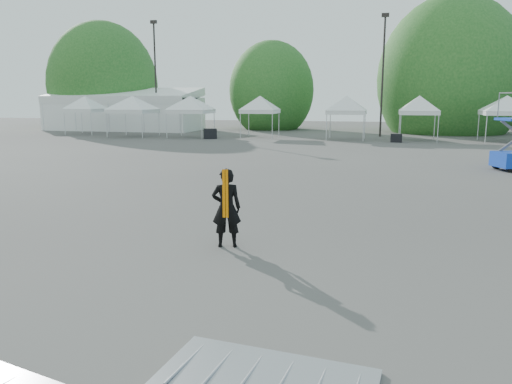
# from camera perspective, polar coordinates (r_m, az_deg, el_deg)

# --- Properties ---
(ground) EXTENTS (120.00, 120.00, 0.00)m
(ground) POSITION_cam_1_polar(r_m,az_deg,el_deg) (11.69, -2.03, -4.73)
(ground) COLOR #474442
(ground) RESTS_ON ground
(marquee) EXTENTS (15.00, 6.25, 4.23)m
(marquee) POSITION_cam_1_polar(r_m,az_deg,el_deg) (52.28, -14.82, 9.03)
(marquee) COLOR white
(marquee) RESTS_ON ground
(light_pole_west) EXTENTS (0.60, 0.25, 10.30)m
(light_pole_west) POSITION_cam_1_polar(r_m,az_deg,el_deg) (49.63, -11.44, 13.50)
(light_pole_west) COLOR black
(light_pole_west) RESTS_ON ground
(light_pole_east) EXTENTS (0.60, 0.25, 9.80)m
(light_pole_east) POSITION_cam_1_polar(r_m,az_deg,el_deg) (42.89, 14.31, 13.53)
(light_pole_east) COLOR black
(light_pole_east) RESTS_ON ground
(tree_far_w) EXTENTS (4.80, 4.80, 7.30)m
(tree_far_w) POSITION_cam_1_polar(r_m,az_deg,el_deg) (56.88, -17.07, 11.61)
(tree_far_w) COLOR #382314
(tree_far_w) RESTS_ON ground
(tree_mid_w) EXTENTS (4.16, 4.16, 6.33)m
(tree_mid_w) POSITION_cam_1_polar(r_m,az_deg,el_deg) (52.04, 1.79, 11.52)
(tree_mid_w) COLOR #382314
(tree_mid_w) RESTS_ON ground
(tree_mid_e) EXTENTS (5.12, 5.12, 7.79)m
(tree_mid_e) POSITION_cam_1_polar(r_m,az_deg,el_deg) (50.19, 21.29, 11.90)
(tree_mid_e) COLOR #382314
(tree_mid_e) RESTS_ON ground
(tent_a) EXTENTS (3.96, 3.96, 3.88)m
(tent_a) POSITION_cam_1_polar(r_m,az_deg,el_deg) (46.91, -18.97, 10.00)
(tent_a) COLOR silver
(tent_a) RESTS_ON ground
(tent_b) EXTENTS (4.72, 4.72, 3.88)m
(tent_b) POSITION_cam_1_polar(r_m,az_deg,el_deg) (42.89, -13.95, 10.26)
(tent_b) COLOR silver
(tent_b) RESTS_ON ground
(tent_c) EXTENTS (4.49, 4.49, 3.88)m
(tent_c) POSITION_cam_1_polar(r_m,az_deg,el_deg) (41.25, -7.51, 10.47)
(tent_c) COLOR silver
(tent_c) RESTS_ON ground
(tent_d) EXTENTS (3.95, 3.95, 3.88)m
(tent_d) POSITION_cam_1_polar(r_m,az_deg,el_deg) (40.80, 0.47, 10.56)
(tent_d) COLOR silver
(tent_d) RESTS_ON ground
(tent_e) EXTENTS (4.12, 4.12, 3.88)m
(tent_e) POSITION_cam_1_polar(r_m,az_deg,el_deg) (39.07, 10.36, 10.39)
(tent_e) COLOR silver
(tent_e) RESTS_ON ground
(tent_f) EXTENTS (3.95, 3.95, 3.88)m
(tent_f) POSITION_cam_1_polar(r_m,az_deg,el_deg) (39.27, 18.18, 10.04)
(tent_f) COLOR silver
(tent_f) RESTS_ON ground
(tent_g) EXTENTS (4.57, 4.57, 3.88)m
(tent_g) POSITION_cam_1_polar(r_m,az_deg,el_deg) (40.67, 26.77, 9.45)
(tent_g) COLOR silver
(tent_g) RESTS_ON ground
(man) EXTENTS (0.70, 0.56, 1.68)m
(man) POSITION_cam_1_polar(r_m,az_deg,el_deg) (10.47, -3.41, -1.81)
(man) COLOR black
(man) RESTS_ON ground
(barrier_mid) EXTENTS (2.50, 1.43, 0.08)m
(barrier_mid) POSITION_cam_1_polar(r_m,az_deg,el_deg) (5.91, 1.20, -20.50)
(barrier_mid) COLOR #9B9DA3
(barrier_mid) RESTS_ON ground
(crate_west) EXTENTS (1.23, 1.11, 0.78)m
(crate_west) POSITION_cam_1_polar(r_m,az_deg,el_deg) (39.56, -5.26, 6.65)
(crate_west) COLOR black
(crate_west) RESTS_ON ground
(crate_mid) EXTENTS (0.80, 0.63, 0.60)m
(crate_mid) POSITION_cam_1_polar(r_m,az_deg,el_deg) (37.52, 15.73, 5.95)
(crate_mid) COLOR black
(crate_mid) RESTS_ON ground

